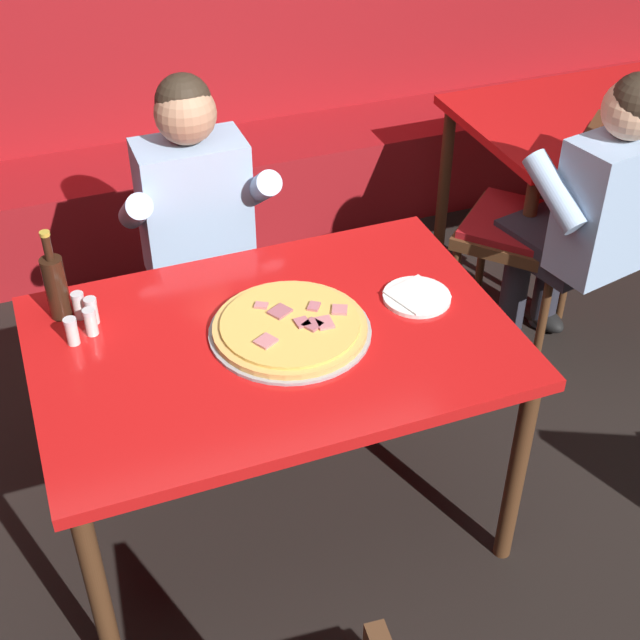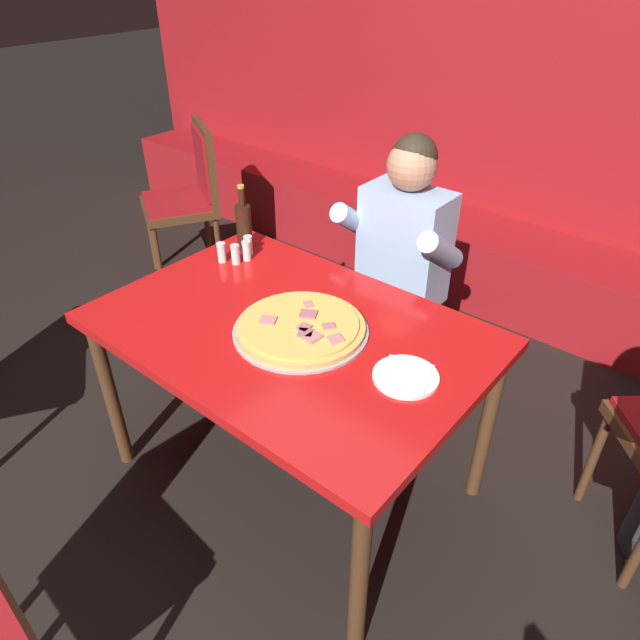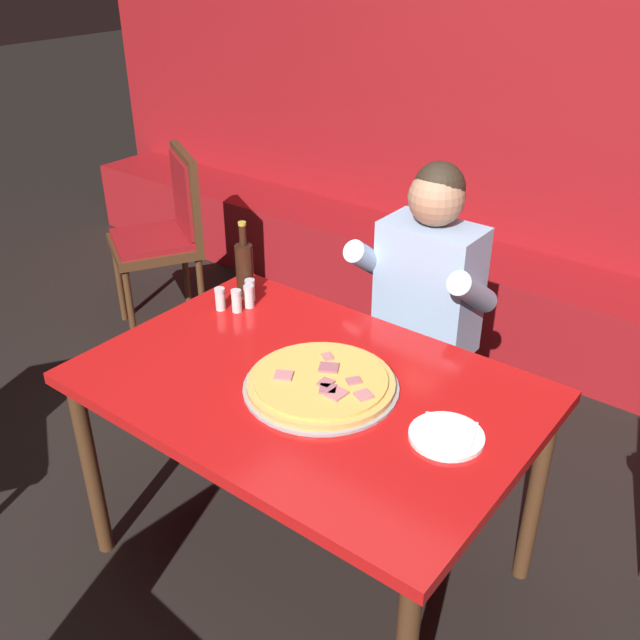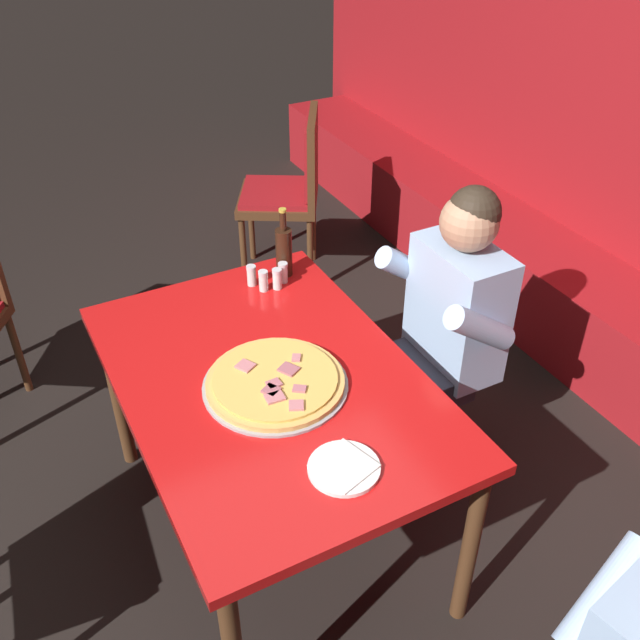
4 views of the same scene
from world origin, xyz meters
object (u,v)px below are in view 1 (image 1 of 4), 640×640
main_dining_table (274,357)px  pizza (290,327)px  shaker_oregano (79,307)px  background_dining_table (612,127)px  dining_chair_far_right (541,218)px  shaker_red_pepper_flakes (72,332)px  diner_standing_companion (590,212)px  shaker_black_pepper (91,323)px  diner_seated_blue_shirt (202,239)px  beer_bottle (56,285)px  shaker_parmesan (92,312)px  plate_white_paper (417,296)px

main_dining_table → pizza: bearing=2.7°
shaker_oregano → background_dining_table: (2.41, 0.70, -0.13)m
dining_chair_far_right → shaker_red_pepper_flakes: bearing=-167.5°
main_dining_table → background_dining_table: (1.90, 0.99, -0.01)m
dining_chair_far_right → diner_standing_companion: (0.06, -0.21, 0.13)m
shaker_oregano → shaker_black_pepper: 0.10m
shaker_oregano → diner_standing_companion: size_ratio=0.07×
shaker_oregano → shaker_red_pepper_flakes: size_ratio=1.00×
shaker_oregano → dining_chair_far_right: dining_chair_far_right is taller
diner_standing_companion → background_dining_table: size_ratio=0.95×
background_dining_table → dining_chair_far_right: bearing=-145.8°
background_dining_table → pizza: bearing=-151.8°
pizza → background_dining_table: 2.10m
shaker_black_pepper → diner_seated_blue_shirt: 0.69m
beer_bottle → shaker_parmesan: beer_bottle is taller
shaker_black_pepper → dining_chair_far_right: dining_chair_far_right is taller
shaker_black_pepper → diner_seated_blue_shirt: diner_seated_blue_shirt is taller
shaker_oregano → shaker_red_pepper_flakes: (-0.04, -0.12, 0.00)m
shaker_red_pepper_flakes → shaker_black_pepper: (0.06, 0.03, 0.00)m
shaker_black_pepper → background_dining_table: shaker_black_pepper is taller
main_dining_table → beer_bottle: bearing=149.8°
main_dining_table → beer_bottle: (-0.56, 0.32, 0.19)m
shaker_red_pepper_flakes → background_dining_table: (2.45, 0.82, -0.13)m
dining_chair_far_right → diner_standing_companion: size_ratio=0.76×
shaker_parmesan → plate_white_paper: bearing=-13.8°
plate_white_paper → dining_chair_far_right: (0.83, 0.57, -0.21)m
main_dining_table → diner_standing_companion: (1.36, 0.38, 0.01)m
pizza → diner_standing_companion: (1.31, 0.37, -0.09)m
pizza → shaker_red_pepper_flakes: size_ratio=5.55×
plate_white_paper → shaker_red_pepper_flakes: 1.03m
diner_seated_blue_shirt → dining_chair_far_right: diner_seated_blue_shirt is taller
pizza → plate_white_paper: 0.42m
shaker_oregano → background_dining_table: bearing=16.2°
shaker_red_pepper_flakes → pizza: bearing=-16.0°
shaker_black_pepper → shaker_oregano: bearing=101.5°
shaker_oregano → main_dining_table: bearing=-30.1°
diner_seated_blue_shirt → shaker_black_pepper: bearing=-132.0°
shaker_parmesan → dining_chair_far_right: size_ratio=0.09×
background_dining_table → diner_seated_blue_shirt: bearing=-171.7°
plate_white_paper → beer_bottle: beer_bottle is taller
beer_bottle → diner_standing_companion: size_ratio=0.23×
diner_seated_blue_shirt → diner_standing_companion: bearing=-13.5°
shaker_parmesan → diner_seated_blue_shirt: diner_seated_blue_shirt is taller
shaker_oregano → background_dining_table: shaker_oregano is taller
shaker_red_pepper_flakes → plate_white_paper: bearing=-8.6°
diner_standing_companion → background_dining_table: diner_standing_companion is taller
diner_seated_blue_shirt → dining_chair_far_right: size_ratio=1.31×
main_dining_table → dining_chair_far_right: size_ratio=1.43×
shaker_parmesan → shaker_black_pepper: bearing=-102.7°
shaker_red_pepper_flakes → shaker_black_pepper: same height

